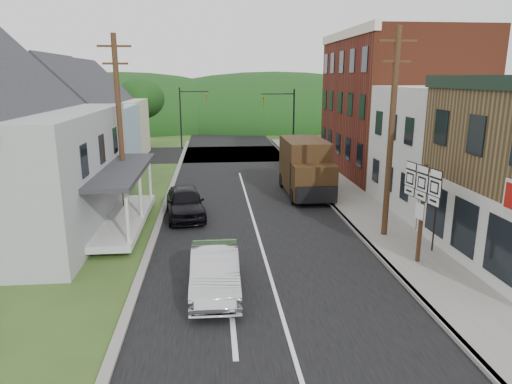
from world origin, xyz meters
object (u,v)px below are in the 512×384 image
object	(u,v)px
silver_sedan	(215,271)
dark_sedan	(185,202)
warning_sign	(435,207)
delivery_van	(306,168)
route_sign_cluster	(422,199)

from	to	relation	value
silver_sedan	dark_sedan	world-z (taller)	dark_sedan
silver_sedan	warning_sign	size ratio (longest dim) A/B	1.57
delivery_van	warning_sign	bearing A→B (deg)	-72.32
dark_sedan	warning_sign	world-z (taller)	warning_sign
silver_sedan	warning_sign	xyz separation A→B (m)	(8.75, 2.51, 1.24)
silver_sedan	warning_sign	world-z (taller)	warning_sign
route_sign_cluster	warning_sign	distance (m)	1.62
route_sign_cluster	warning_sign	world-z (taller)	route_sign_cluster
delivery_van	silver_sedan	bearing A→B (deg)	-114.17
delivery_van	warning_sign	world-z (taller)	delivery_van
silver_sedan	warning_sign	bearing A→B (deg)	16.16
dark_sedan	route_sign_cluster	world-z (taller)	route_sign_cluster
warning_sign	route_sign_cluster	bearing A→B (deg)	-117.33
dark_sedan	route_sign_cluster	distance (m)	11.65
silver_sedan	delivery_van	world-z (taller)	delivery_van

